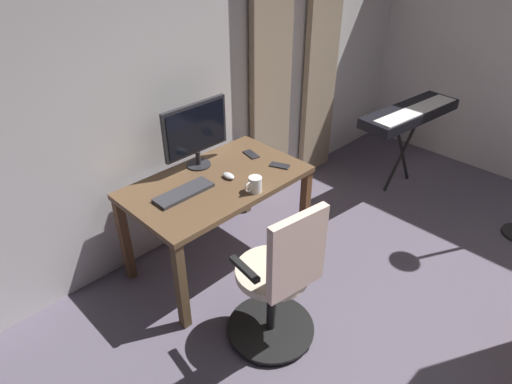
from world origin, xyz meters
TOP-DOWN VIEW (x-y plane):
  - back_room_partition at (0.00, -2.70)m, footprint 4.81×0.10m
  - curtain_left_panel at (-1.13, -2.59)m, footprint 0.43×0.06m
  - curtain_right_panel at (-0.45, -2.59)m, footprint 0.45×0.06m
  - desk at (0.52, -2.18)m, footprint 1.27×0.74m
  - office_chair at (0.77, -1.35)m, footprint 0.56×0.56m
  - computer_monitor at (0.48, -2.43)m, footprint 0.54×0.18m
  - computer_keyboard at (0.79, -2.20)m, footprint 0.42×0.14m
  - computer_mouse at (0.45, -2.14)m, footprint 0.06×0.10m
  - cell_phone_by_monitor at (0.09, -2.28)m, footprint 0.10×0.15m
  - cell_phone_face_up at (0.07, -2.00)m, footprint 0.12×0.16m
  - mug_tea at (0.44, -1.89)m, footprint 0.14×0.09m
  - piano_keyboard at (-1.44, -1.78)m, footprint 1.11×0.43m

SIDE VIEW (x-z plane):
  - office_chair at x=0.77m, z-range -0.04..1.00m
  - desk at x=0.52m, z-range 0.27..0.99m
  - cell_phone_by_monitor at x=0.09m, z-range 0.72..0.73m
  - cell_phone_face_up at x=0.07m, z-range 0.72..0.73m
  - computer_keyboard at x=0.79m, z-range 0.72..0.75m
  - computer_mouse at x=0.45m, z-range 0.72..0.76m
  - piano_keyboard at x=-1.44m, z-range 0.34..1.15m
  - mug_tea at x=0.44m, z-range 0.72..0.83m
  - computer_monitor at x=0.48m, z-range 0.76..1.24m
  - curtain_left_panel at x=-1.13m, z-range 0.00..2.34m
  - curtain_right_panel at x=-0.45m, z-range 0.00..2.34m
  - back_room_partition at x=0.00m, z-range 0.00..2.54m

